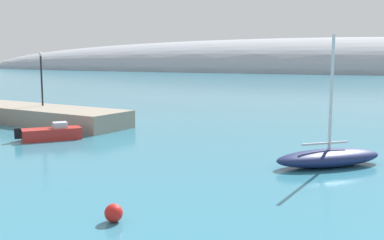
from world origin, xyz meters
TOP-DOWN VIEW (x-y plane):
  - breakwater_rocks at (-21.09, 31.28)m, footprint 26.37×8.76m
  - distant_ridge at (-12.36, 182.57)m, footprint 331.64×57.48m
  - sailboat_navy_outer_mooring at (8.51, 23.93)m, footprint 6.04×5.67m
  - motorboat_red_alongside_breakwater at (-10.55, 24.48)m, footprint 3.82×3.99m
  - mooring_buoy_red at (2.46, 12.20)m, footprint 0.66×0.66m
  - harbor_lamp_post at (-17.39, 31.55)m, footprint 0.36×0.36m

SIDE VIEW (x-z plane):
  - distant_ridge at x=-12.36m, z-range -12.99..12.99m
  - mooring_buoy_red at x=2.46m, z-range 0.00..0.66m
  - motorboat_red_alongside_breakwater at x=-10.55m, z-range -0.16..1.07m
  - sailboat_navy_outer_mooring at x=8.51m, z-range -3.00..4.02m
  - breakwater_rocks at x=-21.09m, z-range 0.00..1.45m
  - harbor_lamp_post at x=-17.39m, z-range 1.97..6.77m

